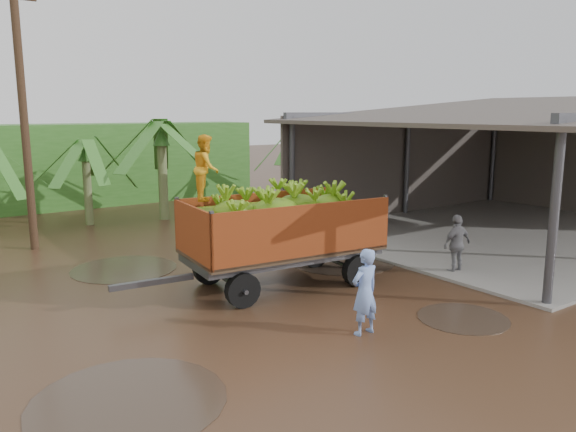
# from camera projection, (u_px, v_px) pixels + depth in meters

# --- Properties ---
(ground) EXTENTS (100.00, 100.00, 0.00)m
(ground) POSITION_uv_depth(u_px,v_px,m) (247.00, 307.00, 12.06)
(ground) COLOR black
(ground) RESTS_ON ground
(packing_shed) EXTENTS (12.78, 10.80, 4.76)m
(packing_shed) POSITION_uv_depth(u_px,v_px,m) (506.00, 159.00, 19.73)
(packing_shed) COLOR gray
(packing_shed) RESTS_ON ground
(hedge_north) EXTENTS (22.00, 3.00, 3.60)m
(hedge_north) POSITION_uv_depth(u_px,v_px,m) (6.00, 168.00, 23.41)
(hedge_north) COLOR #2D661E
(hedge_north) RESTS_ON ground
(banana_trailer) EXTENTS (6.47, 2.67, 3.63)m
(banana_trailer) POSITION_uv_depth(u_px,v_px,m) (281.00, 229.00, 13.35)
(banana_trailer) COLOR #B8461A
(banana_trailer) RESTS_ON ground
(man_blue) EXTENTS (0.61, 0.41, 1.65)m
(man_blue) POSITION_uv_depth(u_px,v_px,m) (365.00, 292.00, 10.46)
(man_blue) COLOR #7C9CE3
(man_blue) RESTS_ON ground
(man_grey) EXTENTS (0.93, 0.43, 1.55)m
(man_grey) POSITION_uv_depth(u_px,v_px,m) (457.00, 244.00, 14.43)
(man_grey) COLOR slate
(man_grey) RESTS_ON ground
(utility_pole) EXTENTS (1.20, 0.24, 7.90)m
(utility_pole) POSITION_uv_depth(u_px,v_px,m) (24.00, 116.00, 16.43)
(utility_pole) COLOR #47301E
(utility_pole) RESTS_ON ground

